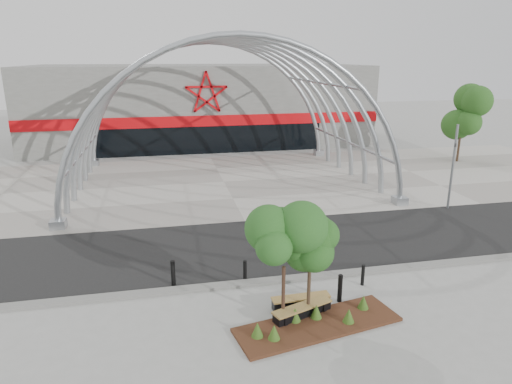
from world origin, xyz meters
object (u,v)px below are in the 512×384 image
at_px(signal_pole, 453,166).
at_px(bench_0, 302,312).
at_px(street_tree_1, 310,246).
at_px(street_tree_0, 284,244).
at_px(bench_1, 301,302).
at_px(bollard_2, 310,258).

xyz_separation_m(signal_pole, bench_0, (-12.33, -9.80, -2.43)).
xyz_separation_m(street_tree_1, bench_0, (-0.25, -0.11, -2.44)).
xyz_separation_m(street_tree_0, street_tree_1, (0.95, 0.10, -0.22)).
bearing_deg(bench_1, street_tree_0, -141.78).
height_order(bench_1, bollard_2, bollard_2).
xyz_separation_m(street_tree_0, bench_0, (0.71, -0.00, -2.66)).
bearing_deg(bench_1, street_tree_1, -81.44).
bearing_deg(street_tree_1, bollard_2, 70.90).
bearing_deg(street_tree_1, signal_pole, 38.73).
xyz_separation_m(signal_pole, bench_1, (-12.17, -9.11, -2.45)).
distance_m(street_tree_1, bench_0, 2.46).
relative_size(bench_1, bollard_2, 2.09).
relative_size(street_tree_1, bench_0, 1.59).
xyz_separation_m(street_tree_0, bollard_2, (2.17, 3.63, -2.37)).
distance_m(street_tree_1, bench_1, 2.52).
xyz_separation_m(bench_0, bench_1, (0.16, 0.68, -0.01)).
xyz_separation_m(street_tree_1, bollard_2, (1.22, 3.52, -2.15)).
relative_size(signal_pole, bollard_2, 4.89).
xyz_separation_m(signal_pole, bollard_2, (-10.86, -6.17, -2.15)).
height_order(signal_pole, bench_0, signal_pole).
height_order(street_tree_0, bench_1, street_tree_0).
relative_size(street_tree_0, bollard_2, 3.86).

